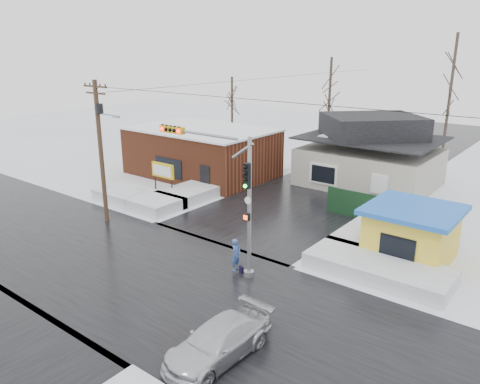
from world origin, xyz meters
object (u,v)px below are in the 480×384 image
Objects in this scene: marquee_sign at (163,171)px; kiosk at (411,233)px; utility_pole at (101,144)px; pedestrian at (236,255)px; car at (219,341)px; traffic_signal at (223,183)px.

kiosk reaches higher than marquee_sign.
kiosk is (17.43, 6.49, -3.65)m from utility_pole.
pedestrian is (11.00, -0.36, -4.27)m from utility_pole.
utility_pole is at bearing 82.21° from pedestrian.
marquee_sign reaches higher than car.
traffic_signal is 0.78× the size of utility_pole.
utility_pole is 1.96× the size of kiosk.
pedestrian is 0.36× the size of car.
pedestrian is at bearing -133.15° from kiosk.
traffic_signal is 8.21m from car.
pedestrian is at bearing -27.74° from marquee_sign.
traffic_signal reaches higher than marquee_sign.
car is (3.85, -5.86, -0.17)m from pedestrian.
pedestrian is (0.64, 0.18, -3.70)m from traffic_signal.
marquee_sign is 0.55× the size of kiosk.
utility_pole is at bearing 160.23° from car.
pedestrian is at bearing -1.87° from utility_pole.
traffic_signal is 13.42m from marquee_sign.
traffic_signal reaches higher than pedestrian.
utility_pole is at bearing 177.05° from traffic_signal.
kiosk is (7.07, 7.03, -3.08)m from traffic_signal.
marquee_sign is (-1.07, 5.99, -3.19)m from utility_pole.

